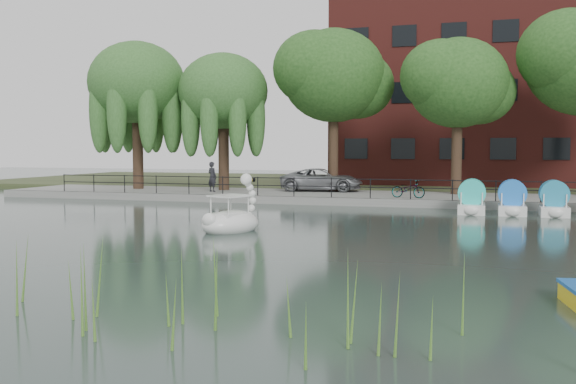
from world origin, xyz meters
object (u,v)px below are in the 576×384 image
at_px(minivan, 322,178).
at_px(swan_boat, 232,219).
at_px(bicycle, 408,188).
at_px(pedestrian, 212,175).

distance_m(minivan, swan_boat, 15.46).
bearing_deg(minivan, bicycle, -130.15).
bearing_deg(pedestrian, bicycle, -162.21).
xyz_separation_m(bicycle, pedestrian, (-11.31, 1.29, 0.49)).
bearing_deg(bicycle, pedestrian, 93.04).
bearing_deg(pedestrian, minivan, -134.29).
xyz_separation_m(minivan, pedestrian, (-5.91, -2.32, 0.23)).
xyz_separation_m(minivan, swan_boat, (0.58, -15.43, -0.72)).
relative_size(bicycle, pedestrian, 0.87).
distance_m(minivan, bicycle, 6.50).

